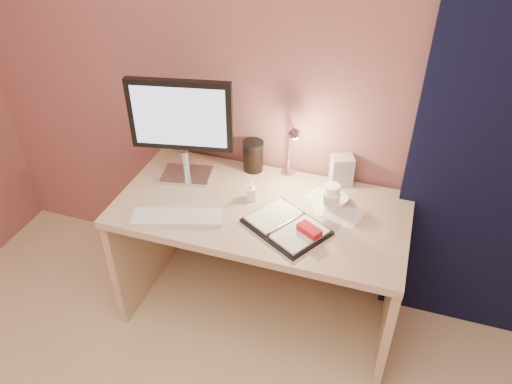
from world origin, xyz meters
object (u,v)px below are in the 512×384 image
(bowl, at_px, (335,200))
(lotion_bottle, at_px, (251,191))
(monitor, at_px, (181,122))
(keyboard, at_px, (177,217))
(clear_cup, at_px, (333,214))
(desk_lamp, at_px, (279,146))
(desk, at_px, (265,233))
(dark_jar, at_px, (253,157))
(planner, at_px, (288,226))
(coffee_cup, at_px, (332,197))
(product_box, at_px, (342,171))

(bowl, bearing_deg, lotion_bottle, -167.00)
(monitor, distance_m, keyboard, 0.47)
(clear_cup, distance_m, desk_lamp, 0.45)
(monitor, xyz_separation_m, bowl, (0.78, 0.01, -0.30))
(desk, distance_m, monitor, 0.71)
(bowl, bearing_deg, desk, -169.29)
(keyboard, distance_m, lotion_bottle, 0.38)
(dark_jar, bearing_deg, lotion_bottle, -73.62)
(keyboard, relative_size, planner, 0.96)
(desk, xyz_separation_m, monitor, (-0.45, 0.05, 0.55))
(planner, bearing_deg, bowl, 87.32)
(desk, height_order, clear_cup, clear_cup)
(keyboard, height_order, bowl, bowl)
(coffee_cup, bearing_deg, product_box, 87.37)
(clear_cup, bearing_deg, planner, -157.25)
(desk, distance_m, planner, 0.35)
(bowl, relative_size, desk_lamp, 0.37)
(coffee_cup, xyz_separation_m, desk_lamp, (-0.30, 0.13, 0.15))
(monitor, height_order, desk_lamp, monitor)
(coffee_cup, height_order, lotion_bottle, coffee_cup)
(bowl, height_order, lotion_bottle, lotion_bottle)
(lotion_bottle, bearing_deg, keyboard, -137.99)
(coffee_cup, height_order, product_box, product_box)
(desk, relative_size, product_box, 8.70)
(desk, distance_m, clear_cup, 0.47)
(monitor, relative_size, dark_jar, 3.62)
(dark_jar, bearing_deg, desk_lamp, -22.48)
(coffee_cup, relative_size, lotion_bottle, 1.25)
(keyboard, relative_size, product_box, 2.61)
(coffee_cup, xyz_separation_m, clear_cup, (0.03, -0.15, 0.02))
(bowl, bearing_deg, planner, -123.39)
(coffee_cup, bearing_deg, lotion_bottle, -171.02)
(lotion_bottle, relative_size, dark_jar, 0.66)
(coffee_cup, relative_size, bowl, 1.00)
(dark_jar, height_order, desk_lamp, desk_lamp)
(clear_cup, height_order, dark_jar, same)
(clear_cup, relative_size, dark_jar, 0.99)
(monitor, xyz_separation_m, planner, (0.61, -0.24, -0.31))
(desk, xyz_separation_m, lotion_bottle, (-0.06, -0.03, 0.28))
(coffee_cup, height_order, clear_cup, clear_cup)
(keyboard, relative_size, dark_jar, 2.81)
(monitor, height_order, bowl, monitor)
(planner, bearing_deg, keyboard, -139.13)
(monitor, distance_m, dark_jar, 0.43)
(coffee_cup, bearing_deg, bowl, 63.36)
(clear_cup, relative_size, desk_lamp, 0.44)
(keyboard, bearing_deg, planner, -7.45)
(monitor, relative_size, lotion_bottle, 5.45)
(desk_lamp, bearing_deg, lotion_bottle, -137.43)
(clear_cup, bearing_deg, bowl, 95.19)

